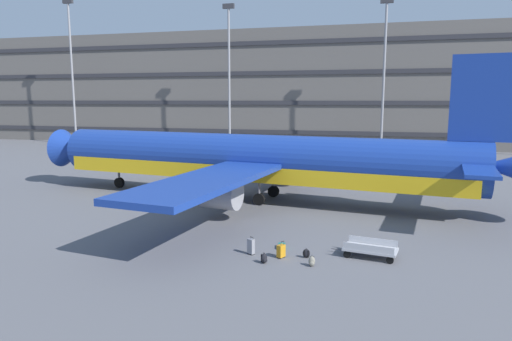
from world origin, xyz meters
name	(u,v)px	position (x,y,z in m)	size (l,w,h in m)	color
ground_plane	(230,195)	(0.00, 0.00, 0.00)	(600.00, 600.00, 0.00)	#5B5B60
terminal_structure	(311,89)	(0.00, 48.69, 9.73)	(141.50, 18.38, 19.46)	#605B56
airliner	(256,160)	(2.55, -1.24, 3.14)	(39.84, 32.37, 10.67)	navy
light_mast_far_left	(72,63)	(-39.03, 33.66, 13.95)	(1.80, 0.50, 24.44)	gray
light_mast_left	(229,67)	(-10.81, 33.66, 12.83)	(1.80, 0.50, 22.27)	gray
light_mast_center_left	(384,66)	(12.48, 33.66, 12.64)	(1.80, 0.50, 21.89)	gray
suitcase_large	(281,251)	(7.14, -13.77, 0.36)	(0.43, 0.48, 0.87)	orange
suitcase_teal	(251,246)	(5.55, -13.66, 0.43)	(0.42, 0.37, 0.91)	gray
suitcase_purple	(282,246)	(6.90, -12.31, 0.10)	(0.50, 0.71, 0.21)	#147266
backpack_orange	(264,259)	(6.51, -14.74, 0.24)	(0.40, 0.41, 0.55)	black
backpack_red	(312,262)	(8.79, -14.57, 0.24)	(0.33, 0.32, 0.54)	gray
backpack_small	(306,253)	(8.37, -13.44, 0.22)	(0.39, 0.25, 0.50)	black
baggage_cart	(370,249)	(11.45, -12.57, 0.43)	(3.37, 1.72, 0.82)	#B7B7BC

